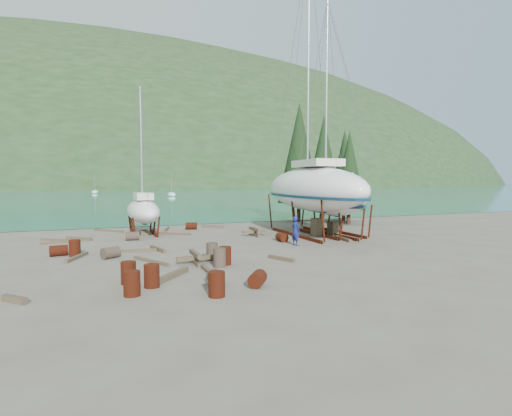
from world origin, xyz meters
name	(u,v)px	position (x,y,z in m)	size (l,w,h in m)	color
ground	(240,253)	(0.00, 0.00, 0.00)	(600.00, 600.00, 0.00)	#5C5248
bay_water	(107,185)	(0.00, 315.00, 0.01)	(700.00, 700.00, 0.00)	#186C78
far_hill	(107,185)	(0.00, 320.00, 0.00)	(800.00, 360.00, 110.00)	#1F3118
far_house_center	(69,182)	(-20.00, 190.00, 2.92)	(6.60, 5.60, 5.60)	beige
far_house_right	(174,182)	(30.00, 190.00, 2.92)	(6.60, 5.60, 5.60)	beige
cypress_near_right	(323,161)	(12.50, 12.00, 5.79)	(3.60, 3.60, 10.00)	black
cypress_mid_right	(349,170)	(14.00, 10.00, 4.92)	(3.06, 3.06, 8.50)	black
cypress_back_left	(299,153)	(11.00, 14.00, 6.66)	(4.14, 4.14, 11.50)	black
cypress_far_right	(344,168)	(15.50, 13.00, 5.21)	(3.24, 3.24, 9.00)	black
moored_boat_mid	(172,195)	(10.00, 80.00, 0.39)	(2.00, 5.00, 6.05)	white
moored_boat_far	(95,192)	(-8.00, 110.00, 0.39)	(2.00, 5.00, 6.05)	white
large_sailboat_near	(312,188)	(7.26, 4.87, 3.43)	(4.71, 13.76, 21.34)	white
large_sailboat_far	(329,197)	(8.70, 4.83, 2.81)	(5.46, 11.28, 17.17)	white
small_sailboat_shore	(143,211)	(-4.15, 9.81, 1.79)	(2.51, 6.89, 10.85)	white
worker	(296,231)	(4.07, 1.28, 0.90)	(0.66, 0.43, 1.81)	navy
drum_0	(152,276)	(-5.43, -5.36, 0.44)	(0.58, 0.58, 0.88)	#59160F
drum_1	(215,278)	(-3.15, -6.03, 0.29)	(0.58, 0.58, 0.88)	#2D2823
drum_2	(59,251)	(-9.25, 2.87, 0.29)	(0.58, 0.58, 0.88)	#59160F
drum_3	(217,284)	(-3.49, -7.43, 0.44)	(0.58, 0.58, 0.88)	#59160F
drum_4	(191,226)	(-0.17, 11.57, 0.29)	(0.58, 0.58, 0.88)	#59160F
drum_5	(212,251)	(-1.94, -1.21, 0.44)	(0.58, 0.58, 0.88)	#2D2823
drum_6	(282,237)	(3.96, 3.00, 0.29)	(0.58, 0.58, 0.88)	#59160F
drum_8	(75,248)	(-8.44, 2.48, 0.44)	(0.58, 0.58, 0.88)	#59160F
drum_9	(132,236)	(-5.14, 7.21, 0.29)	(0.58, 0.58, 0.88)	#2D2823
drum_10	(132,283)	(-6.21, -6.25, 0.44)	(0.58, 0.58, 0.88)	#59160F
drum_12	(258,279)	(-1.67, -6.70, 0.29)	(0.58, 0.58, 0.88)	#59160F
drum_13	(128,273)	(-6.21, -4.51, 0.44)	(0.58, 0.58, 0.88)	#59160F
drum_14	(225,256)	(-1.66, -2.53, 0.44)	(0.58, 0.58, 0.88)	#59160F
drum_15	(111,253)	(-6.70, 1.17, 0.29)	(0.58, 0.58, 0.88)	#2D2823
drum_16	(220,258)	(-2.05, -2.92, 0.44)	(0.58, 0.58, 0.88)	#2D2823
timber_0	(109,231)	(-6.52, 12.67, 0.07)	(0.14, 2.90, 0.14)	brown
timber_1	(343,239)	(8.03, 2.01, 0.10)	(0.19, 2.10, 0.19)	brown
timber_2	(79,239)	(-8.49, 8.74, 0.09)	(0.19, 2.13, 0.19)	brown
timber_3	(151,261)	(-4.89, -0.71, 0.07)	(0.15, 2.84, 0.15)	brown
timber_4	(137,251)	(-5.25, 2.45, 0.09)	(0.17, 2.10, 0.17)	brown
timber_5	(210,272)	(-2.85, -4.15, 0.08)	(0.16, 2.93, 0.16)	brown
timber_6	(212,227)	(1.74, 12.15, 0.10)	(0.19, 1.85, 0.19)	brown
timber_7	(281,258)	(1.30, -2.52, 0.09)	(0.17, 1.66, 0.17)	brown
timber_8	(158,249)	(-4.10, 2.57, 0.09)	(0.19, 2.11, 0.19)	brown
timber_9	(167,229)	(-2.14, 11.83, 0.08)	(0.15, 2.28, 0.15)	brown
timber_10	(175,234)	(-2.03, 8.86, 0.08)	(0.16, 2.53, 0.16)	brown
timber_12	(77,257)	(-8.31, 1.68, 0.08)	(0.17, 2.39, 0.17)	brown
timber_13	(14,299)	(-9.89, -5.60, 0.11)	(0.22, 1.09, 0.22)	brown
timber_15	(57,240)	(-9.82, 8.61, 0.07)	(0.15, 2.50, 0.15)	brown
timber_16	(171,276)	(-4.53, -4.27, 0.11)	(0.23, 2.70, 0.23)	brown
timber_17	(62,242)	(-9.46, 7.59, 0.08)	(0.16, 2.48, 0.16)	brown
timber_pile_fore	(195,258)	(-2.95, -1.86, 0.30)	(1.80, 1.80, 0.60)	brown
timber_pile_aft	(255,232)	(3.24, 6.10, 0.30)	(1.80, 1.80, 0.60)	brown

